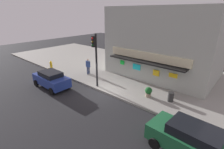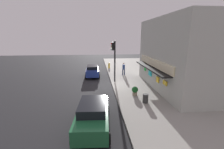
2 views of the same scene
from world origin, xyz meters
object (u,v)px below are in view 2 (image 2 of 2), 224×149
at_px(trash_can, 145,98).
at_px(pedestrian, 124,68).
at_px(parked_car_blue, 92,71).
at_px(potted_plant_by_doorway, 135,91).
at_px(fire_hydrant, 109,66).
at_px(parked_car_green, 93,115).
at_px(traffic_light, 114,56).

relative_size(trash_can, pedestrian, 0.43).
relative_size(trash_can, parked_car_blue, 0.19).
bearing_deg(potted_plant_by_doorway, fire_hydrant, -174.14).
distance_m(fire_hydrant, pedestrian, 5.47).
relative_size(fire_hydrant, pedestrian, 0.53).
relative_size(pedestrian, parked_car_green, 0.39).
distance_m(fire_hydrant, potted_plant_by_doorway, 13.22).
bearing_deg(pedestrian, fire_hydrant, -161.94).
distance_m(pedestrian, parked_car_green, 13.33).
height_order(potted_plant_by_doorway, parked_car_blue, parked_car_blue).
height_order(fire_hydrant, pedestrian, pedestrian).
height_order(trash_can, pedestrian, pedestrian).
relative_size(traffic_light, pedestrian, 2.80).
xyz_separation_m(potted_plant_by_doorway, parked_car_blue, (-8.23, -4.14, 0.19)).
bearing_deg(parked_car_green, parked_car_blue, -178.68).
height_order(traffic_light, trash_can, traffic_light).
height_order(parked_car_blue, parked_car_green, parked_car_green).
distance_m(traffic_light, parked_car_green, 10.08).
bearing_deg(trash_can, potted_plant_by_doorway, -164.68).
distance_m(trash_can, potted_plant_by_doorway, 1.80).
bearing_deg(pedestrian, parked_car_blue, -93.27).
xyz_separation_m(traffic_light, parked_car_blue, (-3.44, -2.69, -2.54)).
bearing_deg(parked_car_green, fire_hydrant, 172.04).
height_order(fire_hydrant, potted_plant_by_doorway, fire_hydrant).
distance_m(trash_can, parked_car_green, 5.24).
bearing_deg(parked_car_green, traffic_light, 165.79).
bearing_deg(traffic_light, parked_car_blue, -141.97).
bearing_deg(traffic_light, fire_hydrant, 179.34).
bearing_deg(pedestrian, traffic_light, -29.25).
bearing_deg(fire_hydrant, potted_plant_by_doorway, 5.86).
bearing_deg(parked_car_blue, traffic_light, 38.03).
bearing_deg(potted_plant_by_doorway, pedestrian, 177.57).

